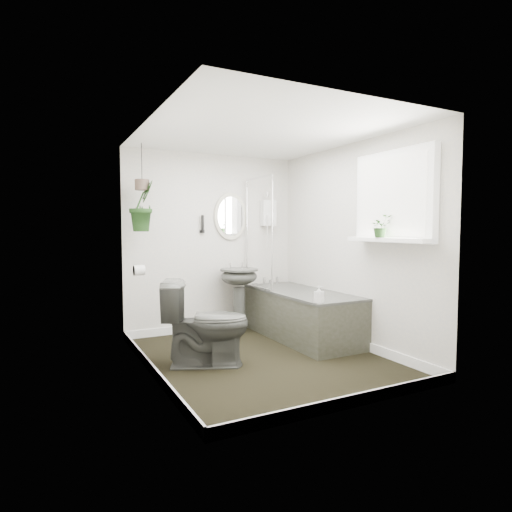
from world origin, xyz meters
name	(u,v)px	position (x,y,z in m)	size (l,w,h in m)	color
floor	(263,359)	(0.00, 0.00, -0.01)	(2.30, 2.80, 0.02)	black
ceiling	(263,131)	(0.00, 0.00, 2.31)	(2.30, 2.80, 0.02)	white
wall_back	(212,243)	(0.00, 1.41, 1.15)	(2.30, 0.02, 2.30)	beige
wall_front	(354,255)	(0.00, -1.41, 1.15)	(2.30, 0.02, 2.30)	beige
wall_left	(148,250)	(-1.16, 0.00, 1.15)	(0.02, 2.80, 2.30)	beige
wall_right	(352,245)	(1.16, 0.00, 1.15)	(0.02, 2.80, 2.30)	beige
skirting	(263,353)	(0.00, 0.00, 0.05)	(2.30, 2.80, 0.10)	white
bathtub	(301,314)	(0.80, 0.50, 0.29)	(0.72, 1.72, 0.58)	#383A36
bath_screen	(259,233)	(0.47, 0.99, 1.28)	(0.04, 0.72, 1.40)	silver
shower_box	(268,213)	(0.80, 1.34, 1.55)	(0.20, 0.10, 0.35)	white
oval_mirror	(231,216)	(0.25, 1.37, 1.50)	(0.46, 0.03, 0.62)	beige
wall_sconce	(203,224)	(-0.15, 1.36, 1.40)	(0.04, 0.04, 0.22)	black
toilet_roll_holder	(139,270)	(-1.10, 0.70, 0.90)	(0.11, 0.11, 0.11)	white
window_recess	(394,197)	(1.09, -0.70, 1.65)	(0.08, 1.00, 0.90)	white
window_sill	(388,240)	(1.02, -0.70, 1.23)	(0.18, 1.00, 0.04)	white
window_blinds	(391,197)	(1.04, -0.70, 1.65)	(0.01, 0.86, 0.76)	white
toilet	(206,323)	(-0.60, 0.05, 0.42)	(0.47, 0.82, 0.84)	#383A36
pedestal_sink	(239,300)	(0.25, 1.11, 0.41)	(0.49, 0.41, 0.83)	#383A36
sill_plant	(381,226)	(0.97, -0.65, 1.36)	(0.20, 0.17, 0.22)	black
hanging_plant	(142,206)	(-0.97, 1.09, 1.60)	(0.32, 0.26, 0.59)	black
soap_bottle	(319,294)	(0.51, -0.27, 0.67)	(0.08, 0.08, 0.17)	black
hanging_pot	(142,185)	(-0.97, 1.09, 1.83)	(0.16, 0.16, 0.12)	#503F34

